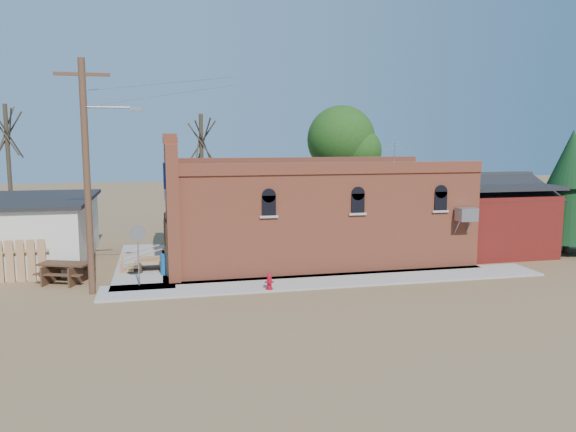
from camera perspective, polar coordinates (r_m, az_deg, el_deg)
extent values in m
plane|color=brown|center=(22.82, 1.51, -7.45)|extent=(120.00, 120.00, 0.00)
cube|color=#9E9991|center=(24.04, 4.46, -6.57)|extent=(19.00, 2.20, 0.08)
cube|color=#9E9991|center=(27.98, -14.29, -4.73)|extent=(2.60, 10.00, 0.08)
cube|color=#CC5E3E|center=(28.09, 2.70, 0.14)|extent=(14.00, 7.00, 4.50)
cube|color=black|center=(27.88, 2.73, 4.83)|extent=(13.80, 6.80, 0.12)
cube|color=#CC5E3E|center=(27.00, -11.76, 1.06)|extent=(0.50, 7.40, 5.80)
cube|color=navy|center=(25.70, -12.44, 3.16)|extent=(0.08, 1.10, 1.56)
cube|color=gray|center=(26.81, 17.69, 0.16)|extent=(0.85, 0.65, 0.60)
cube|color=#55180E|center=(32.05, 19.29, -0.51)|extent=(5.00, 6.00, 3.20)
cylinder|color=#472C1C|center=(22.73, -19.75, 3.56)|extent=(0.26, 0.26, 9.00)
cube|color=#472C1C|center=(22.80, -20.21, 13.37)|extent=(2.00, 0.12, 0.12)
cylinder|color=gray|center=(22.62, -17.77, 10.48)|extent=(1.80, 0.08, 0.08)
cube|color=gray|center=(22.56, -15.19, 10.46)|extent=(0.45, 0.22, 0.14)
cylinder|color=#453927|center=(34.48, -8.73, 4.00)|extent=(0.24, 0.24, 7.50)
cylinder|color=#453927|center=(36.38, -26.45, 3.86)|extent=(0.24, 0.24, 8.00)
cylinder|color=#453927|center=(36.77, 5.38, 3.35)|extent=(0.28, 0.28, 6.30)
sphere|color=#223F12|center=(36.66, 5.44, 7.72)|extent=(4.40, 4.40, 4.40)
cylinder|color=#453927|center=(33.32, 26.42, -2.33)|extent=(0.30, 0.30, 1.20)
cone|color=black|center=(32.98, 26.72, 2.46)|extent=(3.60, 3.60, 5.50)
cone|color=black|center=(32.89, 26.89, 5.24)|extent=(2.41, 2.41, 3.00)
cylinder|color=#A7091B|center=(22.50, -1.91, -7.39)|extent=(0.31, 0.31, 0.05)
cylinder|color=#A7091B|center=(22.43, -1.91, -6.72)|extent=(0.21, 0.21, 0.49)
sphere|color=#A7091B|center=(22.37, -1.91, -6.09)|extent=(0.20, 0.20, 0.20)
cylinder|color=#A7091B|center=(22.31, -1.85, -6.79)|extent=(0.10, 0.11, 0.09)
cylinder|color=#A7091B|center=(22.41, -2.23, -6.73)|extent=(0.11, 0.10, 0.09)
cylinder|color=#A7091B|center=(22.45, -1.60, -6.69)|extent=(0.11, 0.10, 0.09)
cylinder|color=gray|center=(23.63, -14.96, -4.16)|extent=(0.07, 0.07, 2.26)
cylinder|color=gray|center=(23.42, -15.05, -1.71)|extent=(0.66, 0.21, 0.68)
cylinder|color=#AE0915|center=(23.46, -15.04, -1.70)|extent=(0.66, 0.21, 0.68)
cylinder|color=#1B558A|center=(25.42, -12.19, -4.80)|extent=(0.63, 0.63, 0.90)
cube|color=#462C1C|center=(25.82, -23.04, -5.35)|extent=(0.64, 1.53, 0.80)
cube|color=#462C1C|center=(25.14, -20.34, -5.56)|extent=(0.64, 1.53, 0.80)
cube|color=#462C1C|center=(25.38, -21.75, -4.52)|extent=(2.26, 1.60, 0.07)
cube|color=#462C1C|center=(24.92, -22.44, -5.59)|extent=(2.03, 1.01, 0.06)
cube|color=#462C1C|center=(25.99, -21.02, -4.98)|extent=(2.03, 1.01, 0.06)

